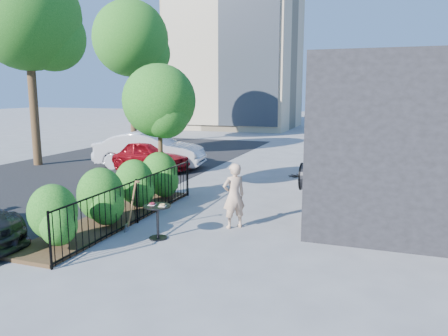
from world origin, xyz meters
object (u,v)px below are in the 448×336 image
at_px(patio_tree, 161,105).
at_px(car_silver, 150,150).
at_px(woman, 234,196).
at_px(cafe_table, 158,216).
at_px(car_red, 148,155).
at_px(shovel, 131,209).
at_px(street_tree_near, 28,24).
at_px(street_tree_far, 131,43).

distance_m(patio_tree, car_silver, 5.45).
bearing_deg(woman, cafe_table, 1.27).
height_order(woman, car_red, woman).
bearing_deg(car_red, shovel, -143.77).
bearing_deg(car_silver, patio_tree, -155.16).
bearing_deg(car_silver, shovel, -162.31).
relative_size(woman, shovel, 1.24).
distance_m(street_tree_near, cafe_table, 12.84).
xyz_separation_m(woman, shovel, (-2.09, -1.12, -0.22)).
relative_size(woman, car_red, 0.42).
relative_size(cafe_table, woman, 0.52).
height_order(patio_tree, car_silver, patio_tree).
bearing_deg(car_red, cafe_table, -139.66).
relative_size(patio_tree, shovel, 3.15).
distance_m(street_tree_near, shovel, 12.17).
bearing_deg(street_tree_far, car_silver, -54.78).
bearing_deg(street_tree_near, car_silver, 11.80).
xyz_separation_m(street_tree_near, cafe_table, (9.45, -6.81, -5.40)).
xyz_separation_m(street_tree_far, woman, (10.77, -13.51, -5.15)).
xyz_separation_m(patio_tree, car_red, (-2.57, 3.73, -2.14)).
bearing_deg(cafe_table, street_tree_near, 144.24).
height_order(street_tree_near, car_silver, street_tree_near).
distance_m(street_tree_far, car_red, 10.50).
bearing_deg(cafe_table, car_silver, 120.05).
xyz_separation_m(patio_tree, cafe_table, (1.75, -3.61, -2.25)).
bearing_deg(cafe_table, patio_tree, 115.92).
relative_size(street_tree_far, woman, 5.37).
xyz_separation_m(street_tree_near, woman, (10.77, -5.51, -5.15)).
bearing_deg(street_tree_far, patio_tree, -55.49).
bearing_deg(patio_tree, shovel, -73.99).
distance_m(street_tree_near, woman, 13.15).
bearing_deg(car_red, woman, -127.09).
bearing_deg(woman, shovel, -15.12).
bearing_deg(patio_tree, street_tree_near, 157.43).
relative_size(shovel, car_red, 0.34).
relative_size(patio_tree, street_tree_near, 0.48).
relative_size(street_tree_near, cafe_table, 10.37).
relative_size(street_tree_near, car_silver, 1.83).
distance_m(cafe_table, car_silver, 9.06).
distance_m(street_tree_far, shovel, 17.84).
height_order(patio_tree, street_tree_near, street_tree_near).
distance_m(patio_tree, woman, 4.33).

